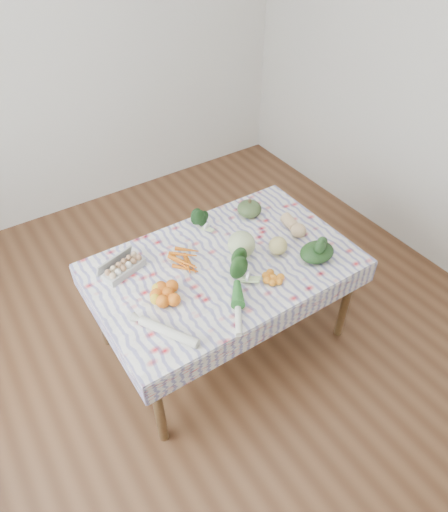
{
  "coord_description": "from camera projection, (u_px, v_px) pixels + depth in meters",
  "views": [
    {
      "loc": [
        -1.18,
        -1.78,
        2.74
      ],
      "look_at": [
        0.0,
        0.0,
        0.82
      ],
      "focal_mm": 32.0,
      "sensor_mm": 36.0,
      "label": 1
    }
  ],
  "objects": [
    {
      "name": "ground",
      "position": [
        224.0,
        337.0,
        3.42
      ],
      "size": [
        4.5,
        4.5,
        0.0
      ],
      "primitive_type": "plane",
      "color": "#51301C",
      "rests_on": "ground"
    },
    {
      "name": "wall_back",
      "position": [
        78.0,
        58.0,
        3.88
      ],
      "size": [
        4.0,
        0.04,
        2.8
      ],
      "primitive_type": "cube",
      "color": "silver",
      "rests_on": "ground"
    },
    {
      "name": "dining_table",
      "position": [
        224.0,
        272.0,
        2.96
      ],
      "size": [
        1.6,
        1.0,
        0.75
      ],
      "color": "brown",
      "rests_on": "ground"
    },
    {
      "name": "tablecloth",
      "position": [
        224.0,
        263.0,
        2.91
      ],
      "size": [
        1.66,
        1.06,
        0.01
      ],
      "primitive_type": "cube",
      "color": "silver",
      "rests_on": "dining_table"
    },
    {
      "name": "egg_carton",
      "position": [
        124.0,
        268.0,
        2.82
      ],
      "size": [
        0.3,
        0.19,
        0.07
      ],
      "primitive_type": "cube",
      "rotation": [
        0.0,
        0.0,
        0.3
      ],
      "color": "#B0B0AB",
      "rests_on": "tablecloth"
    },
    {
      "name": "carrot_bunch",
      "position": [
        184.0,
        261.0,
        2.89
      ],
      "size": [
        0.27,
        0.25,
        0.04
      ],
      "primitive_type": "cube",
      "rotation": [
        0.0,
        0.0,
        0.17
      ],
      "color": "orange",
      "rests_on": "tablecloth"
    },
    {
      "name": "kale_bunch",
      "position": [
        202.0,
        221.0,
        3.13
      ],
      "size": [
        0.16,
        0.15,
        0.12
      ],
      "primitive_type": "ellipsoid",
      "rotation": [
        0.0,
        0.0,
        0.27
      ],
      "color": "#153414",
      "rests_on": "tablecloth"
    },
    {
      "name": "kabocha_squash",
      "position": [
        249.0,
        209.0,
        3.24
      ],
      "size": [
        0.19,
        0.19,
        0.11
      ],
      "primitive_type": "ellipsoid",
      "rotation": [
        0.0,
        0.0,
        0.12
      ],
      "color": "#3D522B",
      "rests_on": "tablecloth"
    },
    {
      "name": "cabbage",
      "position": [
        241.0,
        244.0,
        2.9
      ],
      "size": [
        0.2,
        0.2,
        0.18
      ],
      "primitive_type": "sphere",
      "rotation": [
        0.0,
        0.0,
        -0.12
      ],
      "color": "#AABB7F",
      "rests_on": "tablecloth"
    },
    {
      "name": "butternut_squash",
      "position": [
        294.0,
        225.0,
        3.12
      ],
      "size": [
        0.14,
        0.24,
        0.1
      ],
      "primitive_type": "ellipsoid",
      "rotation": [
        0.0,
        0.0,
        -0.16
      ],
      "color": "tan",
      "rests_on": "tablecloth"
    },
    {
      "name": "orange_cluster",
      "position": [
        167.0,
        293.0,
        2.65
      ],
      "size": [
        0.33,
        0.33,
        0.08
      ],
      "primitive_type": "cube",
      "rotation": [
        0.0,
        0.0,
        -0.39
      ],
      "color": "orange",
      "rests_on": "tablecloth"
    },
    {
      "name": "broccoli",
      "position": [
        239.0,
        273.0,
        2.75
      ],
      "size": [
        0.23,
        0.23,
        0.12
      ],
      "primitive_type": "ellipsoid",
      "rotation": [
        0.0,
        0.0,
        0.73
      ],
      "color": "#1E4518",
      "rests_on": "tablecloth"
    },
    {
      "name": "mandarin_cluster",
      "position": [
        273.0,
        277.0,
        2.78
      ],
      "size": [
        0.21,
        0.21,
        0.05
      ],
      "primitive_type": "cube",
      "rotation": [
        0.0,
        0.0,
        0.4
      ],
      "color": "orange",
      "rests_on": "tablecloth"
    },
    {
      "name": "grapefruit",
      "position": [
        278.0,
        246.0,
        2.94
      ],
      "size": [
        0.16,
        0.16,
        0.12
      ],
      "primitive_type": "sphere",
      "rotation": [
        0.0,
        0.0,
        0.4
      ],
      "color": "#CDBD6D",
      "rests_on": "tablecloth"
    },
    {
      "name": "spinach_bag",
      "position": [
        317.0,
        252.0,
        2.9
      ],
      "size": [
        0.24,
        0.19,
        0.1
      ],
      "primitive_type": "ellipsoid",
      "rotation": [
        0.0,
        0.0,
        0.02
      ],
      "color": "black",
      "rests_on": "tablecloth"
    },
    {
      "name": "daikon",
      "position": [
        169.0,
        332.0,
        2.46
      ],
      "size": [
        0.23,
        0.36,
        0.05
      ],
      "primitive_type": "cylinder",
      "rotation": [
        1.57,
        0.0,
        0.51
      ],
      "color": "beige",
      "rests_on": "tablecloth"
    },
    {
      "name": "leek",
      "position": [
        238.0,
        309.0,
        2.59
      ],
      "size": [
        0.24,
        0.33,
        0.04
      ],
      "primitive_type": "cylinder",
      "rotation": [
        1.57,
        0.0,
        -0.58
      ],
      "color": "silver",
      "rests_on": "tablecloth"
    }
  ]
}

